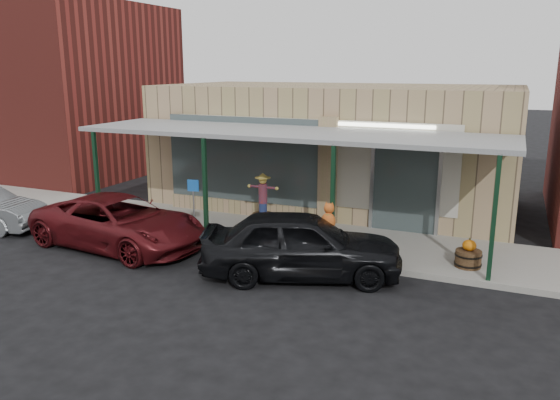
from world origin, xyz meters
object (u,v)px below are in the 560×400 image
at_px(barrel_scarecrow, 263,209).
at_px(handicap_sign, 194,200).
at_px(barrel_pumpkin, 468,257).
at_px(car_maroon, 119,222).
at_px(parked_sedan, 301,244).

height_order(barrel_scarecrow, handicap_sign, barrel_scarecrow).
xyz_separation_m(barrel_scarecrow, handicap_sign, (-1.49, -1.44, 0.47)).
height_order(barrel_pumpkin, car_maroon, car_maroon).
bearing_deg(handicap_sign, parked_sedan, -30.60).
height_order(barrel_scarecrow, car_maroon, barrel_scarecrow).
relative_size(barrel_scarecrow, car_maroon, 0.33).
distance_m(handicap_sign, car_maroon, 2.11).
bearing_deg(parked_sedan, handicap_sign, 48.92).
relative_size(barrel_pumpkin, parked_sedan, 0.15).
relative_size(parked_sedan, car_maroon, 0.99).
bearing_deg(barrel_pumpkin, parked_sedan, -153.22).
bearing_deg(parked_sedan, barrel_scarecrow, 18.69).
distance_m(handicap_sign, parked_sedan, 4.11).
relative_size(barrel_pumpkin, car_maroon, 0.15).
height_order(barrel_pumpkin, handicap_sign, handicap_sign).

